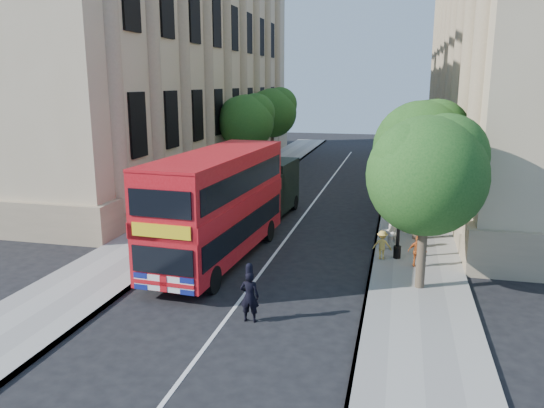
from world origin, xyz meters
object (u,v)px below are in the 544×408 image
Objects in this scene: double_decker_bus at (218,203)px; police_constable at (250,297)px; lamp_post at (400,200)px; woman_pedestrian at (390,231)px; box_van at (269,190)px.

double_decker_bus is 5.95× the size of police_constable.
double_decker_bus is (-7.00, -1.62, -0.13)m from lamp_post.
woman_pedestrian is (3.93, 8.00, 0.09)m from police_constable.
box_van is at bearing 91.93° from double_decker_bus.
lamp_post is 2.07m from woman_pedestrian.
box_van is 12.99m from police_constable.
lamp_post is 8.17m from police_constable.
woman_pedestrian is at bearing 26.62° from double_decker_bus.
box_van is at bearing -64.93° from woman_pedestrian.
box_van is 3.40× the size of woman_pedestrian.
double_decker_bus reaches higher than police_constable.
box_van is 3.27× the size of police_constable.
lamp_post reaches higher than double_decker_bus.
lamp_post reaches higher than woman_pedestrian.
police_constable is at bearing -58.51° from double_decker_bus.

